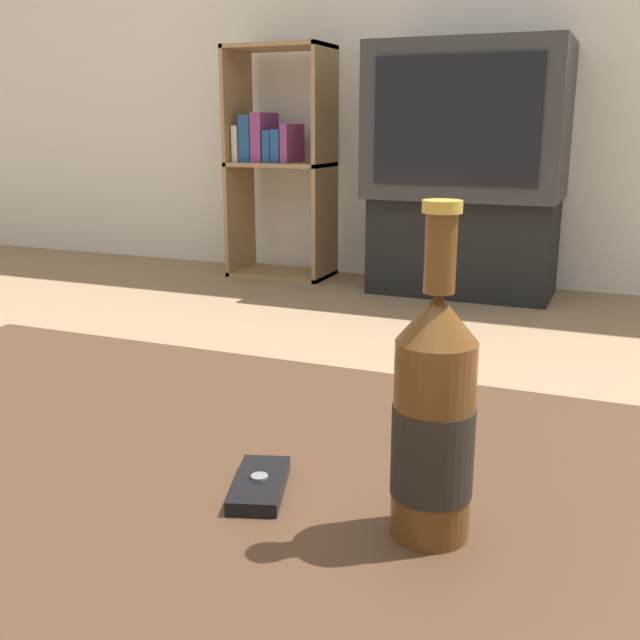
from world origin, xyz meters
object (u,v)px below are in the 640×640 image
Objects in this scene: tv_stand at (463,246)px; beer_bottle at (433,421)px; bookshelf at (276,157)px; television at (469,121)px; cell_phone at (260,484)px.

tv_stand is 2.72× the size of beer_bottle.
bookshelf is at bearing 118.23° from beer_bottle.
television is 7.18× the size of cell_phone.
bookshelf reaches higher than tv_stand.
tv_stand is 0.97× the size of television.
television is (0.00, -0.00, 0.55)m from tv_stand.
bookshelf is at bearing 176.48° from television.
bookshelf reaches higher than television.
television is at bearing 79.93° from cell_phone.
bookshelf is 3.12m from cell_phone.
television reaches higher than beer_bottle.
beer_bottle is 2.56× the size of cell_phone.
tv_stand is at bearing -3.29° from bookshelf.
beer_bottle reaches higher than cell_phone.
cell_phone is at bearing 176.06° from beer_bottle.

